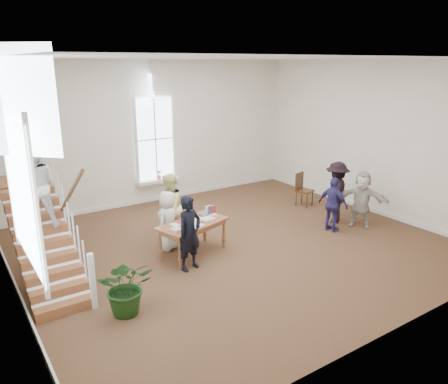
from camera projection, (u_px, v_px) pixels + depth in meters
ground at (234, 245)px, 10.99m from camera, size 10.00×10.00×0.00m
room_shell at (158, 189)px, 14.38m from camera, size 10.49×10.00×10.00m
staircase at (38, 206)px, 8.82m from camera, size 1.10×4.10×2.92m
library_table at (193, 226)px, 10.28m from camera, size 1.86×1.28×0.85m
police_officer at (190, 233)px, 9.49m from camera, size 0.69×0.54×1.68m
elderly_woman at (168, 220)px, 10.57m from camera, size 0.86×0.78×1.47m
person_yellow at (170, 207)px, 11.09m from camera, size 1.07×1.07×1.75m
woman_cluster_a at (333, 205)px, 11.70m from camera, size 0.53×0.93×1.50m
woman_cluster_b at (336, 192)px, 12.34m from camera, size 1.31×1.17×1.76m
woman_cluster_c at (362, 199)px, 12.01m from camera, size 1.18×1.49×1.58m
floor_plant at (127, 286)px, 7.86m from camera, size 1.20×1.11×1.09m
side_chair at (302, 187)px, 13.87m from camera, size 0.58×0.58×1.07m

